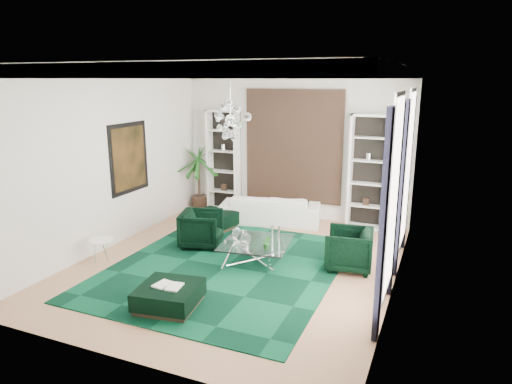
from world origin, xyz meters
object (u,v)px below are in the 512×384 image
at_px(side_table, 102,251).
at_px(ottoman_front, 169,297).
at_px(sofa, 271,209).
at_px(palm, 199,168).
at_px(armchair_right, 349,249).
at_px(ottoman_side, 211,221).
at_px(armchair_left, 201,229).
at_px(coffee_table, 256,253).

bearing_deg(side_table, ottoman_front, -25.28).
xyz_separation_m(sofa, side_table, (-2.20, -3.72, -0.13)).
distance_m(ottoman_front, palm, 5.82).
relative_size(armchair_right, ottoman_side, 0.91).
distance_m(sofa, armchair_left, 2.29).
xyz_separation_m(ottoman_side, ottoman_front, (1.22, -3.72, -0.03)).
height_order(armchair_right, coffee_table, armchair_right).
distance_m(ottoman_side, side_table, 2.85).
height_order(armchair_right, ottoman_front, armchair_right).
height_order(ottoman_side, ottoman_front, ottoman_side).
distance_m(armchair_right, side_table, 4.91).
distance_m(ottoman_side, ottoman_front, 3.91).
distance_m(sofa, ottoman_side, 1.57).
relative_size(armchair_left, ottoman_front, 0.93).
height_order(coffee_table, palm, palm).
bearing_deg(side_table, ottoman_side, 67.85).
bearing_deg(side_table, armchair_right, 18.86).
bearing_deg(coffee_table, ottoman_side, 140.53).
distance_m(armchair_left, side_table, 2.11).
bearing_deg(palm, armchair_right, -28.14).
height_order(ottoman_front, palm, palm).
bearing_deg(palm, ottoman_front, -65.33).
relative_size(sofa, side_table, 5.20).
distance_m(armchair_left, ottoman_front, 2.81).
xyz_separation_m(coffee_table, side_table, (-2.89, -1.14, 0.01)).
bearing_deg(sofa, side_table, 46.35).
bearing_deg(armchair_left, armchair_right, -106.39).
height_order(ottoman_side, palm, palm).
height_order(coffee_table, side_table, side_table).
distance_m(sofa, palm, 2.48).
bearing_deg(armchair_left, sofa, -37.24).
xyz_separation_m(sofa, armchair_right, (2.44, -2.13, 0.04)).
height_order(sofa, armchair_left, armchair_left).
xyz_separation_m(sofa, coffee_table, (0.69, -2.58, -0.14)).
bearing_deg(ottoman_side, ottoman_front, -71.87).
height_order(armchair_left, palm, palm).
relative_size(sofa, ottoman_side, 2.58).
relative_size(side_table, palm, 0.20).
relative_size(armchair_left, armchair_right, 0.99).
bearing_deg(armchair_left, palm, 13.81).
distance_m(armchair_right, ottoman_front, 3.57).
distance_m(sofa, armchair_right, 3.24).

